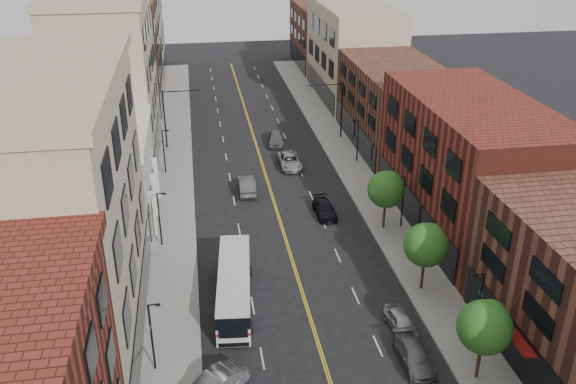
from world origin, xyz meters
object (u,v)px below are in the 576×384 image
car_lane_behind (247,185)px  car_lane_b (290,161)px  city_bus (234,285)px  car_lane_a (325,209)px  car_lane_c (276,138)px  car_parked_mid (414,356)px  car_parked_far (401,322)px

car_lane_behind → car_lane_b: bearing=-131.1°
city_bus → car_lane_a: city_bus is taller
car_lane_b → car_lane_c: car_lane_c is taller
car_lane_a → car_lane_behind: bearing=136.1°
car_lane_a → car_lane_c: bearing=94.4°
car_lane_behind → car_lane_c: car_lane_c is taller
car_parked_mid → car_lane_a: 21.71m
car_parked_far → car_lane_b: bearing=90.9°
car_lane_a → car_lane_b: 12.33m
car_parked_mid → car_lane_a: (-1.34, 21.67, -0.02)m
car_lane_behind → car_lane_a: car_lane_behind is taller
car_parked_far → car_lane_c: size_ratio=0.80×
car_parked_mid → car_parked_far: car_parked_mid is taller
car_parked_far → car_lane_a: (-1.67, 18.04, -0.01)m
car_parked_mid → car_lane_behind: bearing=105.8°
car_lane_c → city_bus: bearing=-96.4°
car_parked_far → car_lane_a: bearing=90.2°
car_lane_c → car_parked_far: bearing=-77.5°
car_parked_mid → car_parked_far: (0.33, 3.63, -0.00)m
car_parked_far → car_lane_c: car_lane_c is taller
car_lane_behind → car_lane_b: 8.04m
car_parked_far → car_parked_mid: bearing=-100.1°
city_bus → car_parked_far: size_ratio=2.87×
car_parked_mid → car_lane_a: car_parked_mid is taller
car_parked_far → car_lane_a: car_parked_far is taller
car_lane_behind → car_lane_b: car_lane_behind is taller
car_parked_far → car_lane_c: 37.87m
car_lane_c → car_lane_b: bearing=-79.0°
city_bus → car_lane_behind: city_bus is taller
city_bus → car_lane_a: (9.75, 12.97, -0.98)m
city_bus → car_lane_behind: 19.55m
city_bus → car_lane_behind: size_ratio=2.31×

